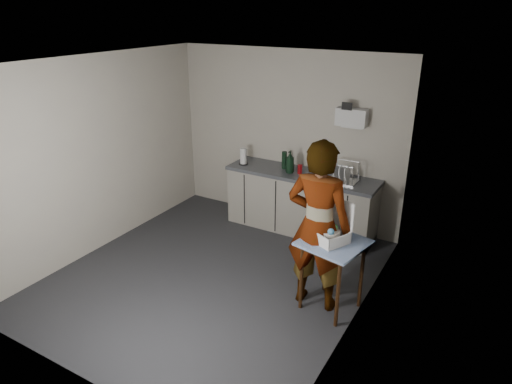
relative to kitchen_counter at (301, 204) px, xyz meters
The scene contains 15 objects.
ground 1.80m from the kitchen_counter, 103.24° to the right, with size 4.00×4.00×0.00m, color #2B2C31.
wall_back 1.00m from the kitchen_counter, 144.05° to the left, with size 3.60×0.02×2.60m, color beige.
wall_right 2.36m from the kitchen_counter, 50.73° to the right, with size 0.02×4.00×2.60m, color beige.
wall_left 2.91m from the kitchen_counter, 142.18° to the right, with size 0.02×4.00×2.60m, color beige.
ceiling 2.78m from the kitchen_counter, 103.24° to the right, with size 3.60×4.00×0.01m, color white.
kitchen_counter is the anchor object (origin of this frame).
wall_shelf 1.47m from the kitchen_counter, 20.15° to the left, with size 0.42×0.18×0.37m.
side_table 1.94m from the kitchen_counter, 55.01° to the right, with size 0.76×0.76×0.83m.
standing_man 1.90m from the kitchen_counter, 59.92° to the right, with size 0.70×0.46×1.93m, color #B2A593.
soap_bottle 0.67m from the kitchen_counter, 153.79° to the right, with size 0.13×0.13×0.33m, color black.
soda_can 0.55m from the kitchen_counter, 125.83° to the right, with size 0.07×0.07×0.13m, color red.
dark_bottle 0.69m from the kitchen_counter, behind, with size 0.07×0.07×0.26m, color black.
paper_towel 1.12m from the kitchen_counter, behind, with size 0.14×0.14×0.25m.
dish_rack 0.82m from the kitchen_counter, ahead, with size 0.39×0.30×0.28m.
bakery_box 1.96m from the kitchen_counter, 55.82° to the right, with size 0.43×0.43×0.44m.
Camera 1 is at (2.92, -3.98, 3.15)m, focal length 32.00 mm.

